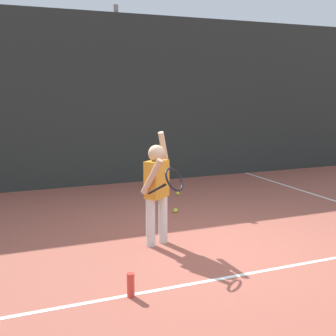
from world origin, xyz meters
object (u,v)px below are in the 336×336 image
tennis_ball_0 (178,193)px  tennis_ball_1 (175,210)px  tennis_player (157,185)px  water_bottle (131,285)px

tennis_ball_0 → tennis_ball_1: size_ratio=1.00×
tennis_ball_1 → tennis_player: bearing=-121.9°
tennis_player → tennis_ball_0: size_ratio=20.46×
tennis_player → tennis_ball_0: tennis_player is taller
tennis_player → tennis_ball_1: bearing=21.9°
tennis_player → tennis_ball_0: (1.24, 2.23, -0.69)m
tennis_player → water_bottle: bearing=-157.3°
tennis_player → tennis_ball_1: tennis_player is taller
water_bottle → tennis_ball_1: size_ratio=3.33×
water_bottle → tennis_ball_1: bearing=58.5°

